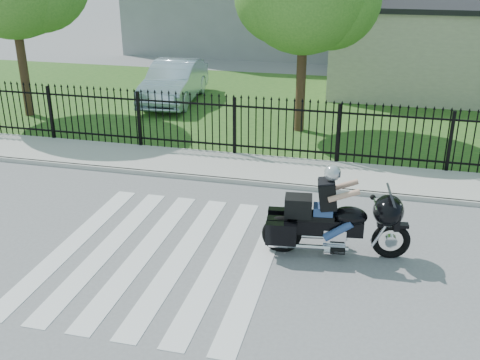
# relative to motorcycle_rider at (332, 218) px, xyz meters

# --- Properties ---
(ground) EXTENTS (120.00, 120.00, 0.00)m
(ground) POSITION_rel_motorcycle_rider_xyz_m (-3.31, -0.89, -0.80)
(ground) COLOR slate
(ground) RESTS_ON ground
(crosswalk) EXTENTS (5.00, 5.50, 0.01)m
(crosswalk) POSITION_rel_motorcycle_rider_xyz_m (-3.31, -0.89, -0.80)
(crosswalk) COLOR silver
(crosswalk) RESTS_ON ground
(sidewalk) EXTENTS (40.00, 2.00, 0.12)m
(sidewalk) POSITION_rel_motorcycle_rider_xyz_m (-3.31, 4.11, -0.74)
(sidewalk) COLOR #ADAAA3
(sidewalk) RESTS_ON ground
(curb) EXTENTS (40.00, 0.12, 0.12)m
(curb) POSITION_rel_motorcycle_rider_xyz_m (-3.31, 3.11, -0.74)
(curb) COLOR #ADAAA3
(curb) RESTS_ON ground
(grass_strip) EXTENTS (40.00, 12.00, 0.02)m
(grass_strip) POSITION_rel_motorcycle_rider_xyz_m (-3.31, 11.11, -0.79)
(grass_strip) COLOR #25521C
(grass_strip) RESTS_ON ground
(iron_fence) EXTENTS (26.00, 0.04, 1.80)m
(iron_fence) POSITION_rel_motorcycle_rider_xyz_m (-3.31, 5.11, 0.10)
(iron_fence) COLOR black
(iron_fence) RESTS_ON ground
(building_low) EXTENTS (10.00, 6.00, 3.50)m
(building_low) POSITION_rel_motorcycle_rider_xyz_m (3.69, 15.11, 0.95)
(building_low) COLOR beige
(building_low) RESTS_ON ground
(building_low_roof) EXTENTS (10.20, 6.20, 0.20)m
(building_low_roof) POSITION_rel_motorcycle_rider_xyz_m (3.69, 15.11, 2.80)
(building_low_roof) COLOR black
(building_low_roof) RESTS_ON building_low
(motorcycle_rider) EXTENTS (2.97, 1.14, 1.97)m
(motorcycle_rider) POSITION_rel_motorcycle_rider_xyz_m (0.00, 0.00, 0.00)
(motorcycle_rider) COLOR black
(motorcycle_rider) RESTS_ON ground
(parked_car) EXTENTS (2.08, 5.02, 1.62)m
(parked_car) POSITION_rel_motorcycle_rider_xyz_m (-7.22, 10.71, 0.02)
(parked_car) COLOR #ACC2D8
(parked_car) RESTS_ON grass_strip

